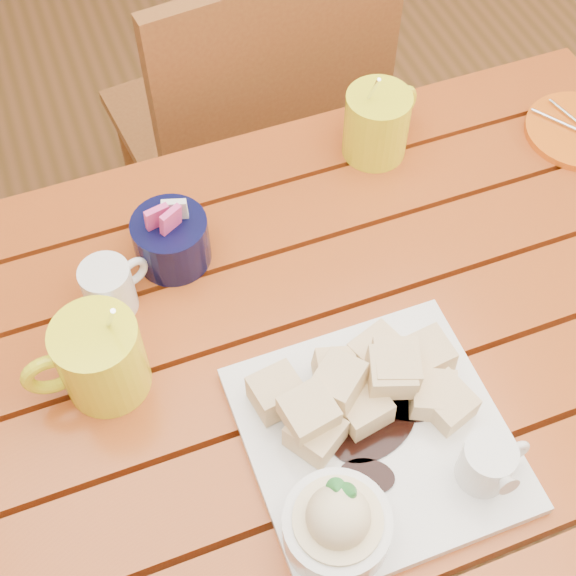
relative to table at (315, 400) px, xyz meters
name	(u,v)px	position (x,y,z in m)	size (l,w,h in m)	color
ground	(306,546)	(0.00, 0.00, -0.64)	(5.00, 5.00, 0.00)	brown
table	(315,400)	(0.00, 0.00, 0.00)	(1.20, 0.79, 0.75)	#913112
dessert_plate	(370,445)	(0.01, -0.14, 0.14)	(0.29, 0.29, 0.12)	white
coffee_mug_left	(98,358)	(-0.25, 0.06, 0.17)	(0.14, 0.10, 0.17)	yellow
coffee_mug_right	(378,122)	(0.21, 0.30, 0.16)	(0.13, 0.09, 0.15)	yellow
cream_pitcher	(110,288)	(-0.21, 0.16, 0.15)	(0.09, 0.08, 0.08)	white
sugar_caddy	(171,239)	(-0.12, 0.21, 0.15)	(0.10, 0.10, 0.11)	black
chair_far	(253,132)	(0.13, 0.63, -0.13)	(0.48, 0.48, 0.92)	brown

